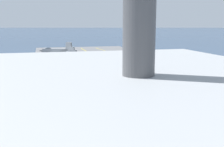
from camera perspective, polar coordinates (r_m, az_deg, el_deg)
The scene contains 16 objects.
ground_plane at distance 91.14m, azimuth 1.22°, elevation 0.35°, with size 2000.00×2000.00×0.00m, color #2D425B.
carrier_deck at distance 91.10m, azimuth 1.22°, elevation 0.48°, with size 191.54×53.95×0.40m, color slate.
deck_stripe_foul_line at distance 96.02m, azimuth 9.79°, elevation 0.96°, with size 172.39×0.36×0.01m, color yellow.
deck_stripe_centerline at distance 91.07m, azimuth 1.22°, elevation 0.60°, with size 172.39×0.36×0.01m, color yellow.
deck_stripe_edge_line at distance 88.35m, azimuth -8.10°, elevation 0.21°, with size 172.39×0.36×0.01m, color yellow.
parked_jet_nearest at distance 30.79m, azimuth 0.44°, elevation -14.60°, with size 12.79×16.08×5.99m.
parked_jet_second at distance 42.68m, azimuth -5.79°, elevation -7.14°, with size 12.31×15.91×6.37m.
parked_jet_third at distance 57.65m, azimuth -6.41°, elevation -2.36°, with size 14.42×16.04×6.41m.
parked_jet_fourth at distance 71.54m, azimuth -8.15°, elevation -0.06°, with size 13.19×15.74×6.82m.
parked_jet_fifth at distance 87.98m, azimuth -9.24°, elevation 1.71°, with size 13.96×15.98×6.15m.
parked_jet_sixth at distance 101.09m, azimuth -10.48°, elevation 2.72°, with size 13.51×15.06×6.02m.
parked_jet_seventh at distance 116.43m, azimuth -10.85°, elevation 3.67°, with size 13.11×16.65×5.87m.
parked_jet_eighth at distance 130.77m, azimuth -11.13°, elevation 4.56°, with size 12.36×16.94×6.70m.
crew_blue_vest at distance 51.00m, azimuth 12.53°, elevation -6.25°, with size 0.32×0.42×1.68m.
crew_red_vest at distance 80.67m, azimuth 5.31°, elevation -0.01°, with size 0.43×0.33×1.71m.
crew_brown_vest at distance 88.07m, azimuth -2.17°, elevation 0.92°, with size 0.43×0.46×1.78m.
Camera 1 is at (-86.58, 23.83, 15.52)m, focal length 45.00 mm.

